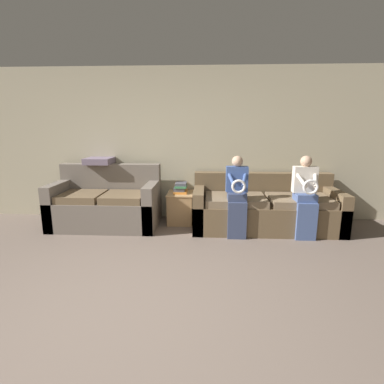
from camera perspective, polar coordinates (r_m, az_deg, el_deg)
ground_plane at (r=2.73m, az=-14.97°, el=-23.86°), size 14.00×14.00×0.00m
wall_back at (r=5.22m, az=-5.40°, el=8.94°), size 7.69×0.06×2.55m
couch_main at (r=4.90m, az=13.70°, el=-3.10°), size 2.26×0.95×0.83m
couch_side at (r=5.05m, az=-15.93°, el=-2.31°), size 1.66×0.88×0.97m
child_left_seated at (r=4.37m, az=8.57°, el=-0.28°), size 0.32×0.37×1.17m
child_right_seated at (r=4.57m, az=20.82°, el=-0.39°), size 0.34×0.37×1.18m
side_shelf at (r=5.04m, az=-2.20°, el=-2.87°), size 0.43×0.54×0.51m
book_stack at (r=4.97m, az=-2.22°, el=0.77°), size 0.22×0.29×0.17m
throw_pillow at (r=5.26m, az=-17.24°, el=5.69°), size 0.43×0.43×0.10m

